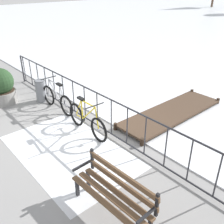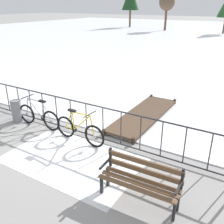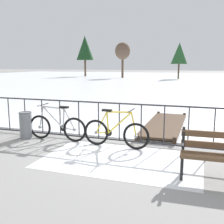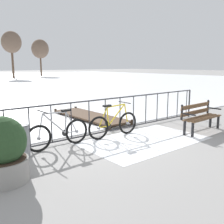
% 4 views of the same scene
% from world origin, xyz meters
% --- Properties ---
extents(ground_plane, '(160.00, 160.00, 0.00)m').
position_xyz_m(ground_plane, '(0.00, 0.00, 0.00)').
color(ground_plane, gray).
extents(snow_patch, '(3.39, 2.09, 0.01)m').
position_xyz_m(snow_patch, '(0.70, -1.20, 0.00)').
color(snow_patch, white).
rests_on(snow_patch, ground).
extents(railing_fence, '(9.06, 0.06, 1.07)m').
position_xyz_m(railing_fence, '(0.00, 0.00, 0.56)').
color(railing_fence, '#2D2D33').
rests_on(railing_fence, ground).
extents(bicycle_near_railing, '(1.71, 0.52, 0.97)m').
position_xyz_m(bicycle_near_railing, '(0.30, -0.37, 0.37)').
color(bicycle_near_railing, black).
rests_on(bicycle_near_railing, ground).
extents(bicycle_second, '(1.71, 0.52, 0.97)m').
position_xyz_m(bicycle_second, '(-1.39, -0.27, 0.37)').
color(bicycle_second, black).
rests_on(bicycle_second, ground).
extents(park_bench, '(1.62, 0.55, 0.89)m').
position_xyz_m(park_bench, '(2.77, -1.57, 0.51)').
color(park_bench, brown).
rests_on(park_bench, ground).
extents(trash_bin, '(0.35, 0.35, 0.73)m').
position_xyz_m(trash_bin, '(-2.34, -0.34, 0.37)').
color(trash_bin, gray).
rests_on(trash_bin, ground).
extents(wooden_dock, '(1.10, 3.73, 0.20)m').
position_xyz_m(wooden_dock, '(1.18, 2.11, 0.12)').
color(wooden_dock, '#4C3828').
rests_on(wooden_dock, ground).
extents(tree_far_east, '(2.20, 2.20, 5.08)m').
position_xyz_m(tree_far_east, '(-9.08, 31.90, 3.81)').
color(tree_far_east, brown).
rests_on(tree_far_east, ground).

